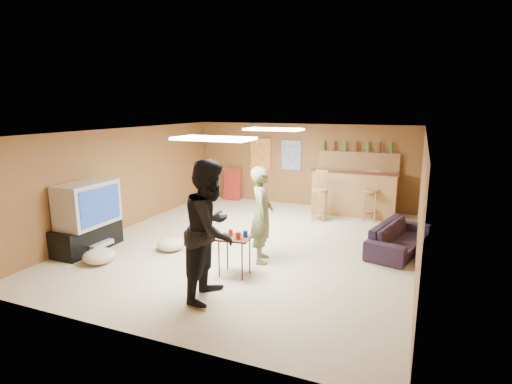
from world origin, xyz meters
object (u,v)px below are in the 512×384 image
at_px(tray_table, 235,256).
at_px(sofa, 399,238).
at_px(tv_body, 87,204).
at_px(person_olive, 262,215).
at_px(person_black, 211,230).
at_px(bar_counter, 354,193).

bearing_deg(tray_table, sofa, 41.87).
distance_m(tv_body, tray_table, 3.03).
bearing_deg(person_olive, person_black, 154.82).
bearing_deg(person_olive, sofa, -75.98).
relative_size(tv_body, person_black, 0.56).
distance_m(bar_counter, tray_table, 4.60).
bearing_deg(sofa, tv_body, 126.39).
bearing_deg(sofa, person_black, 155.46).
distance_m(bar_counter, person_black, 5.36).
xyz_separation_m(sofa, tray_table, (-2.38, -2.13, 0.06)).
distance_m(person_olive, sofa, 2.67).
height_order(bar_counter, sofa, bar_counter).
xyz_separation_m(tv_body, bar_counter, (4.15, 4.45, -0.35)).
distance_m(person_black, sofa, 3.81).
relative_size(bar_counter, sofa, 1.11).
height_order(tv_body, person_black, person_black).
bearing_deg(sofa, person_olive, 137.31).
bearing_deg(tray_table, person_black, -88.97).
height_order(person_olive, person_black, person_black).
height_order(tv_body, tray_table, tv_body).
bearing_deg(bar_counter, tv_body, -133.00).
xyz_separation_m(bar_counter, person_black, (-1.16, -5.21, 0.43)).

